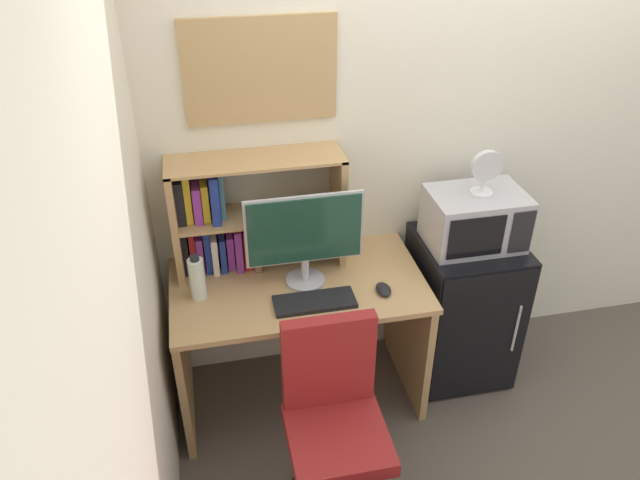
{
  "coord_description": "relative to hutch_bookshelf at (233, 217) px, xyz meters",
  "views": [
    {
      "loc": [
        -1.33,
        -2.68,
        2.51
      ],
      "look_at": [
        -0.85,
        -0.37,
        1.0
      ],
      "focal_mm": 34.68,
      "sensor_mm": 36.0,
      "label": 1
    }
  ],
  "objects": [
    {
      "name": "desk_chair",
      "position": [
        0.3,
        -0.86,
        -0.61
      ],
      "size": [
        0.47,
        0.47,
        0.94
      ],
      "color": "black",
      "rests_on": "ground_plane"
    },
    {
      "name": "hutch_bookshelf",
      "position": [
        0.0,
        0.0,
        0.0
      ],
      "size": [
        0.81,
        0.25,
        0.57
      ],
      "color": "tan",
      "rests_on": "desk"
    },
    {
      "name": "microwave",
      "position": [
        1.17,
        -0.16,
        -0.06
      ],
      "size": [
        0.46,
        0.33,
        0.28
      ],
      "color": "#ADADB2",
      "rests_on": "mini_fridge"
    },
    {
      "name": "water_bottle",
      "position": [
        -0.2,
        -0.24,
        -0.16
      ],
      "size": [
        0.07,
        0.07,
        0.23
      ],
      "color": "silver",
      "rests_on": "desk"
    },
    {
      "name": "wall_corkboard",
      "position": [
        0.18,
        0.1,
        0.66
      ],
      "size": [
        0.68,
        0.02,
        0.47
      ],
      "primitive_type": "cube",
      "color": "tan"
    },
    {
      "name": "wall_left",
      "position": [
        -0.4,
        -1.49,
        0.28
      ],
      "size": [
        0.04,
        4.4,
        2.6
      ],
      "primitive_type": "cube",
      "color": "silver",
      "rests_on": "ground_plane"
    },
    {
      "name": "mini_fridge",
      "position": [
        1.17,
        -0.17,
        -0.61
      ],
      "size": [
        0.51,
        0.54,
        0.82
      ],
      "color": "black",
      "rests_on": "ground_plane"
    },
    {
      "name": "desk_fan",
      "position": [
        1.18,
        -0.17,
        0.2
      ],
      "size": [
        0.15,
        0.11,
        0.23
      ],
      "color": "silver",
      "rests_on": "microwave"
    },
    {
      "name": "computer_mouse",
      "position": [
        0.65,
        -0.38,
        -0.25
      ],
      "size": [
        0.07,
        0.11,
        0.03
      ],
      "primitive_type": "ellipsoid",
      "color": "black",
      "rests_on": "desk"
    },
    {
      "name": "monitor",
      "position": [
        0.31,
        -0.22,
        -0.01
      ],
      "size": [
        0.55,
        0.19,
        0.46
      ],
      "color": "#B7B7BC",
      "rests_on": "desk"
    },
    {
      "name": "keyboard",
      "position": [
        0.32,
        -0.4,
        -0.26
      ],
      "size": [
        0.37,
        0.15,
        0.02
      ],
      "primitive_type": "cube",
      "color": "black",
      "rests_on": "desk"
    },
    {
      "name": "wall_back",
      "position": [
        1.62,
        0.13,
        0.28
      ],
      "size": [
        6.4,
        0.04,
        2.6
      ],
      "primitive_type": "cube",
      "color": "silver",
      "rests_on": "ground_plane"
    },
    {
      "name": "desk",
      "position": [
        0.27,
        -0.22,
        -0.5
      ],
      "size": [
        1.21,
        0.67,
        0.75
      ],
      "color": "tan",
      "rests_on": "ground_plane"
    }
  ]
}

